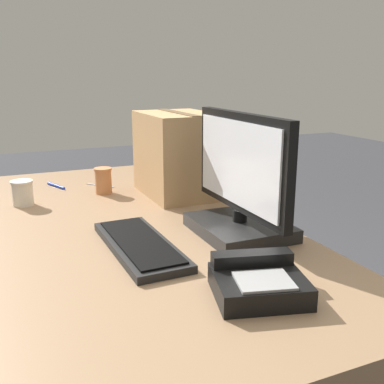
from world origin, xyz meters
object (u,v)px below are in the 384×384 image
Objects in this scene: desk_phone at (258,282)px; spoon at (105,186)px; keyboard at (140,245)px; paper_cup_right at (23,193)px; monitor at (240,189)px; pen_marker at (56,186)px; paper_cup_left at (104,181)px; cardboard_box at (178,154)px.

desk_phone is 1.12m from spoon.
keyboard is 4.57× the size of paper_cup_right.
pen_marker is at bearing -151.80° from monitor.
paper_cup_left is at bearing 174.55° from keyboard.
monitor is 4.70× the size of paper_cup_left.
cardboard_box reaches higher than paper_cup_left.
keyboard is at bearing 24.63° from paper_cup_right.
desk_phone is at bearing 171.30° from pen_marker.
cardboard_box reaches higher than spoon.
cardboard_box is at bearing 5.69° from spoon.
keyboard is at bearing -140.66° from desk_phone.
desk_phone reaches higher than keyboard.
paper_cup_right is 0.74× the size of pen_marker.
keyboard is 4.05× the size of paper_cup_left.
cardboard_box is 0.57m from pen_marker.
keyboard is 0.40m from desk_phone.
paper_cup_left is (-0.64, -0.28, -0.09)m from monitor.
pen_marker is (-0.07, -0.20, 0.00)m from spoon.
paper_cup_left is at bearing -160.38° from pen_marker.
desk_phone is at bearing 6.77° from paper_cup_left.
spoon is at bearing 115.14° from paper_cup_right.
desk_phone is at bearing 24.51° from paper_cup_right.
monitor is 0.84m from paper_cup_right.
paper_cup_left is 0.26m from pen_marker.
monitor is 1.16× the size of keyboard.
pen_marker is at bearing -125.10° from cardboard_box.
paper_cup_right is 0.38m from spoon.
cardboard_box is (-0.88, 0.16, 0.13)m from desk_phone.
desk_phone is 1.01m from paper_cup_left.
monitor is 0.80m from spoon.
paper_cup_left reaches higher than pen_marker.
cardboard_box is at bearing 179.49° from monitor.
monitor is at bearing -22.36° from spoon.
desk_phone is 1.05m from paper_cup_right.
monitor reaches higher than desk_phone.
paper_cup_right is (0.05, -0.32, -0.01)m from paper_cup_left.
paper_cup_left is 0.13m from spoon.
paper_cup_left is 0.91× the size of spoon.
spoon is (-0.16, 0.35, -0.05)m from paper_cup_right.
pen_marker is (-0.31, -0.45, -0.16)m from cardboard_box.
monitor is 2.11× the size of desk_phone.
paper_cup_right is 0.61m from cardboard_box.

